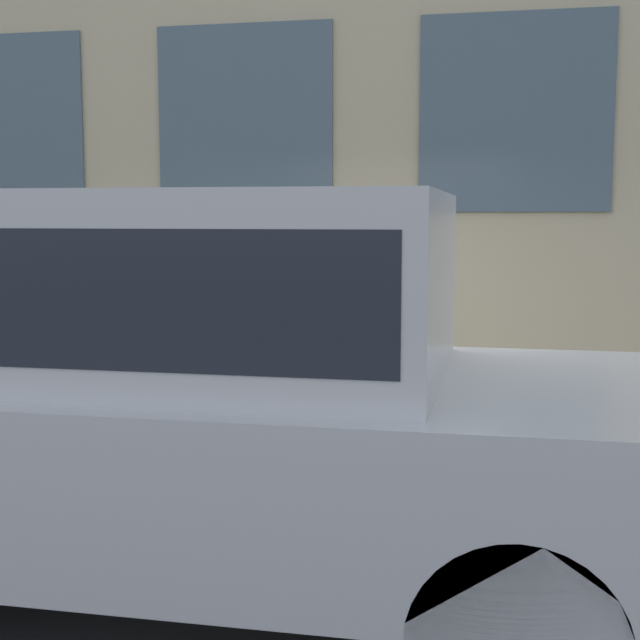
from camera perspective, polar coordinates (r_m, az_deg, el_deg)
ground_plane at (r=5.93m, az=-0.60°, el=-11.80°), size 80.00×80.00×0.00m
sidewalk at (r=7.27m, az=1.83°, el=-7.65°), size 2.89×60.00×0.16m
fire_hydrant at (r=6.10m, az=3.04°, el=-5.55°), size 0.29×0.41×0.84m
person at (r=6.41m, az=-2.88°, el=-2.82°), size 0.27×0.18×1.10m
parked_car_silver_near at (r=4.28m, az=-7.62°, el=-4.20°), size 2.01×4.75×1.99m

